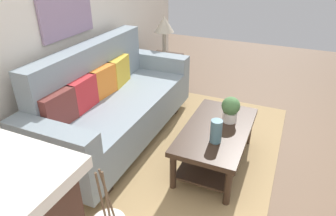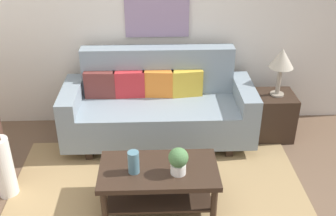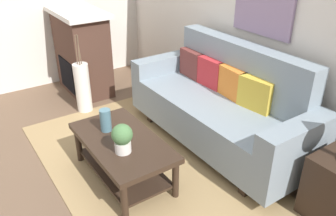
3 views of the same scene
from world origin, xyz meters
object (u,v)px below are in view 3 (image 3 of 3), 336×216
throw_pillow_maroon (192,64)px  coffee_table (123,150)px  throw_pillow_orange (232,82)px  throw_pillow_mustard (256,94)px  potted_plant_tabletop (122,138)px  couch (221,107)px  floor_vase (83,88)px  fireplace (82,52)px  throw_pillow_crimson (211,72)px  tabletop_vase (106,120)px  framed_painting (264,1)px

throw_pillow_maroon → coffee_table: 1.50m
throw_pillow_orange → coffee_table: (-0.02, -1.30, -0.37)m
throw_pillow_mustard → potted_plant_tabletop: bearing=-97.6°
throw_pillow_maroon → coffee_table: bearing=-63.1°
couch → potted_plant_tabletop: couch is taller
potted_plant_tabletop → throw_pillow_orange: bearing=96.4°
couch → floor_vase: bearing=-147.7°
couch → fireplace: bearing=-161.6°
throw_pillow_maroon → throw_pillow_crimson: 0.34m
throw_pillow_mustard → floor_vase: (-1.86, -1.09, -0.36)m
throw_pillow_orange → coffee_table: size_ratio=0.33×
couch → tabletop_vase: size_ratio=10.10×
throw_pillow_orange → tabletop_vase: (-0.24, -1.34, -0.14)m
tabletop_vase → floor_vase: 1.32m
fireplace → floor_vase: bearing=-23.2°
tabletop_vase → potted_plant_tabletop: 0.40m
throw_pillow_crimson → floor_vase: 1.64m
throw_pillow_mustard → tabletop_vase: bearing=-113.5°
throw_pillow_mustard → floor_vase: throw_pillow_mustard is taller
potted_plant_tabletop → throw_pillow_mustard: bearing=82.4°
couch → throw_pillow_orange: 0.28m
throw_pillow_mustard → throw_pillow_crimson: bearing=180.0°
framed_painting → throw_pillow_mustard: bearing=-45.2°
fireplace → throw_pillow_orange: bearing=21.4°
couch → floor_vase: (-1.52, -0.96, -0.11)m
tabletop_vase → coffee_table: bearing=11.2°
throw_pillow_mustard → framed_painting: 0.93m
tabletop_vase → potted_plant_tabletop: bearing=-4.5°
throw_pillow_maroon → throw_pillow_orange: size_ratio=1.00×
throw_pillow_orange → fireplace: fireplace is taller
throw_pillow_maroon → throw_pillow_mustard: bearing=0.0°
tabletop_vase → couch: bearing=78.6°
throw_pillow_maroon → throw_pillow_orange: same height
throw_pillow_maroon → throw_pillow_crimson: same height
throw_pillow_crimson → coffee_table: (0.32, -1.30, -0.37)m
couch → fireplace: 2.23m
fireplace → tabletop_vase: bearing=-15.4°
throw_pillow_maroon → potted_plant_tabletop: bearing=-58.8°
throw_pillow_orange → floor_vase: throw_pillow_orange is taller
coffee_table → throw_pillow_maroon: bearing=116.9°
throw_pillow_orange → coffee_table: bearing=-90.9°
potted_plant_tabletop → framed_painting: (-0.16, 1.71, 0.91)m
potted_plant_tabletop → framed_painting: framed_painting is taller
throw_pillow_mustard → throw_pillow_maroon: bearing=180.0°
couch → coffee_table: 1.18m
potted_plant_tabletop → framed_painting: size_ratio=0.35×
potted_plant_tabletop → couch: bearing=97.1°
throw_pillow_orange → potted_plant_tabletop: (0.16, -1.37, -0.11)m
coffee_table → framed_painting: (0.02, 1.64, 1.16)m
throw_pillow_crimson → framed_painting: bearing=45.2°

